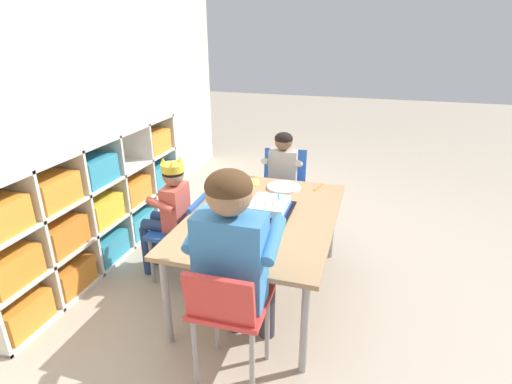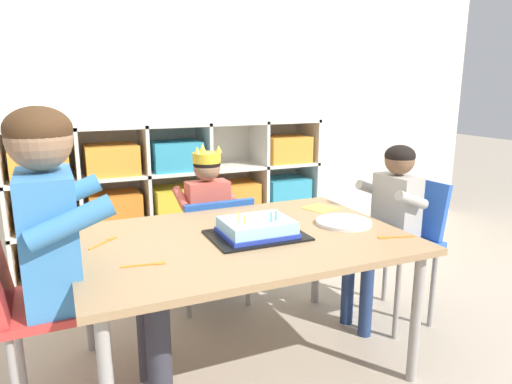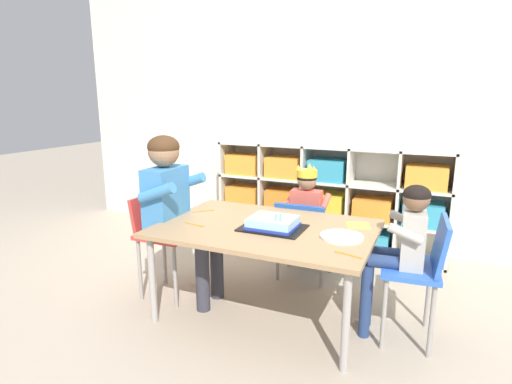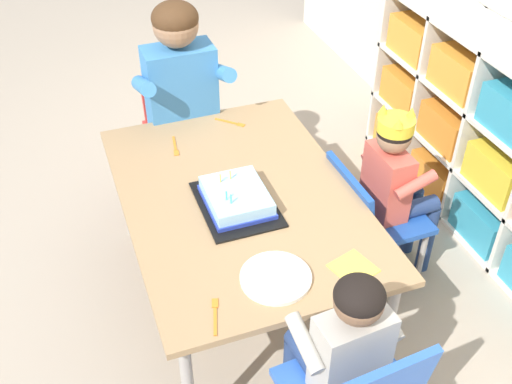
% 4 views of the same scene
% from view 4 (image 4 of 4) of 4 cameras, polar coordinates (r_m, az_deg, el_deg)
% --- Properties ---
extents(ground, '(16.00, 16.00, 0.00)m').
position_cam_4_polar(ground, '(2.65, -1.41, -9.51)').
color(ground, tan).
extents(storage_cubby_shelf, '(1.90, 0.31, 0.88)m').
position_cam_4_polar(storage_cubby_shelf, '(2.90, 21.97, 2.85)').
color(storage_cubby_shelf, silver).
rests_on(storage_cubby_shelf, ground).
extents(activity_table, '(1.22, 0.83, 0.54)m').
position_cam_4_polar(activity_table, '(2.31, -1.59, -1.15)').
color(activity_table, '#A37F56').
rests_on(activity_table, ground).
extents(classroom_chair_blue, '(0.38, 0.34, 0.57)m').
position_cam_4_polar(classroom_chair_blue, '(2.54, 10.40, -1.84)').
color(classroom_chair_blue, '#1E4CA8').
rests_on(classroom_chair_blue, ground).
extents(child_with_crown, '(0.30, 0.31, 0.82)m').
position_cam_4_polar(child_with_crown, '(2.50, 12.84, 1.39)').
color(child_with_crown, '#D15647').
rests_on(child_with_crown, ground).
extents(classroom_chair_adult_side, '(0.35, 0.33, 0.66)m').
position_cam_4_polar(classroom_chair_adult_side, '(2.90, -6.84, 5.81)').
color(classroom_chair_adult_side, red).
rests_on(classroom_chair_adult_side, ground).
extents(adult_helper_seated, '(0.44, 0.41, 1.04)m').
position_cam_4_polar(adult_helper_seated, '(2.70, -6.59, 8.72)').
color(adult_helper_seated, '#3D7FBC').
rests_on(adult_helper_seated, ground).
extents(guest_at_table_side, '(0.31, 0.31, 0.84)m').
position_cam_4_polar(guest_at_table_side, '(1.82, 7.83, -13.72)').
color(guest_at_table_side, '#B2ADA3').
rests_on(guest_at_table_side, ground).
extents(birthday_cake_on_tray, '(0.35, 0.26, 0.10)m').
position_cam_4_polar(birthday_cake_on_tray, '(2.22, -1.81, -0.65)').
color(birthday_cake_on_tray, black).
rests_on(birthday_cake_on_tray, activity_table).
extents(paper_plate_stack, '(0.23, 0.23, 0.01)m').
position_cam_4_polar(paper_plate_stack, '(1.96, 1.83, -7.90)').
color(paper_plate_stack, white).
rests_on(paper_plate_stack, activity_table).
extents(paper_napkin_square, '(0.16, 0.16, 0.00)m').
position_cam_4_polar(paper_napkin_square, '(2.02, 8.97, -6.94)').
color(paper_napkin_square, '#F4DB4C').
rests_on(paper_napkin_square, activity_table).
extents(fork_near_cake_tray, '(0.14, 0.03, 0.00)m').
position_cam_4_polar(fork_near_cake_tray, '(2.55, -7.46, 4.13)').
color(fork_near_cake_tray, orange).
rests_on(fork_near_cake_tray, activity_table).
extents(fork_scattered_mid_table, '(0.11, 0.11, 0.00)m').
position_cam_4_polar(fork_scattered_mid_table, '(2.69, -2.24, 6.41)').
color(fork_scattered_mid_table, orange).
rests_on(fork_scattered_mid_table, activity_table).
extents(fork_at_table_front_edge, '(0.14, 0.05, 0.00)m').
position_cam_4_polar(fork_at_table_front_edge, '(1.87, -3.79, -11.17)').
color(fork_at_table_front_edge, orange).
rests_on(fork_at_table_front_edge, activity_table).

